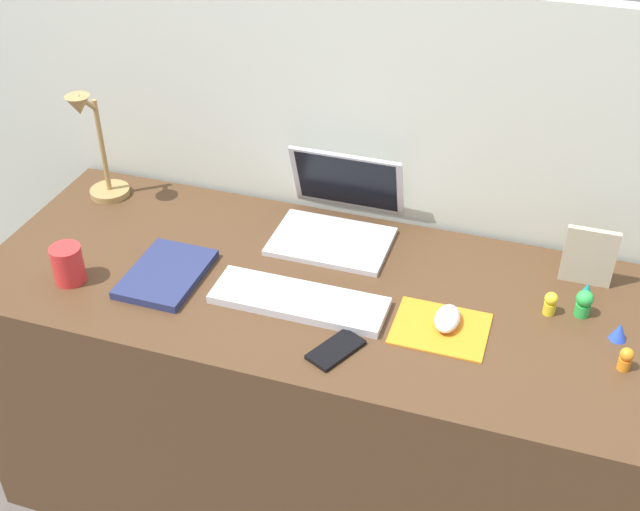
{
  "coord_description": "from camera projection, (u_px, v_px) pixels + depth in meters",
  "views": [
    {
      "loc": [
        0.46,
        -1.45,
        1.91
      ],
      "look_at": [
        -0.02,
        0.0,
        0.83
      ],
      "focal_mm": 45.12,
      "sensor_mm": 36.0,
      "label": 1
    }
  ],
  "objects": [
    {
      "name": "ground_plane",
      "position": [
        326.0,
        488.0,
        2.34
      ],
      "size": [
        6.0,
        6.0,
        0.0
      ],
      "primitive_type": "plane",
      "color": "#59514C"
    },
    {
      "name": "back_wall",
      "position": [
        368.0,
        227.0,
        2.24
      ],
      "size": [
        2.91,
        0.05,
        1.36
      ],
      "primitive_type": "cube",
      "color": "beige",
      "rests_on": "ground_plane"
    },
    {
      "name": "desk",
      "position": [
        327.0,
        398.0,
        2.13
      ],
      "size": [
        1.71,
        0.67,
        0.74
      ],
      "primitive_type": "cube",
      "color": "#4C331E",
      "rests_on": "ground_plane"
    },
    {
      "name": "laptop",
      "position": [
        338.0,
        214.0,
        2.08
      ],
      "size": [
        0.3,
        0.28,
        0.2
      ],
      "color": "silver",
      "rests_on": "desk"
    },
    {
      "name": "keyboard",
      "position": [
        299.0,
        300.0,
        1.86
      ],
      "size": [
        0.41,
        0.13,
        0.02
      ],
      "primitive_type": "cube",
      "color": "silver",
      "rests_on": "desk"
    },
    {
      "name": "mousepad",
      "position": [
        440.0,
        328.0,
        1.79
      ],
      "size": [
        0.21,
        0.17,
        0.0
      ],
      "primitive_type": "cube",
      "color": "orange",
      "rests_on": "desk"
    },
    {
      "name": "mouse",
      "position": [
        447.0,
        318.0,
        1.79
      ],
      "size": [
        0.06,
        0.1,
        0.03
      ],
      "primitive_type": "ellipsoid",
      "color": "silver",
      "rests_on": "mousepad"
    },
    {
      "name": "cell_phone",
      "position": [
        336.0,
        350.0,
        1.73
      ],
      "size": [
        0.11,
        0.14,
        0.01
      ],
      "primitive_type": "cube",
      "rotation": [
        0.0,
        0.0,
        -0.46
      ],
      "color": "black",
      "rests_on": "desk"
    },
    {
      "name": "desk_lamp",
      "position": [
        96.0,
        150.0,
        2.15
      ],
      "size": [
        0.11,
        0.16,
        0.33
      ],
      "color": "#A5844C",
      "rests_on": "desk"
    },
    {
      "name": "notebook_pad",
      "position": [
        166.0,
        274.0,
        1.94
      ],
      "size": [
        0.17,
        0.24,
        0.02
      ],
      "primitive_type": "cube",
      "rotation": [
        0.0,
        0.0,
        -0.01
      ],
      "color": "navy",
      "rests_on": "desk"
    },
    {
      "name": "picture_frame",
      "position": [
        589.0,
        257.0,
        1.89
      ],
      "size": [
        0.12,
        0.02,
        0.15
      ],
      "primitive_type": "cube",
      "color": "#B2A58C",
      "rests_on": "desk"
    },
    {
      "name": "coffee_mug",
      "position": [
        68.0,
        264.0,
        1.91
      ],
      "size": [
        0.07,
        0.07,
        0.09
      ],
      "primitive_type": "cylinder",
      "color": "red",
      "rests_on": "desk"
    },
    {
      "name": "toy_figurine_green",
      "position": [
        584.0,
        303.0,
        1.81
      ],
      "size": [
        0.04,
        0.04,
        0.07
      ],
      "color": "green",
      "rests_on": "desk"
    },
    {
      "name": "toy_figurine_orange",
      "position": [
        626.0,
        359.0,
        1.67
      ],
      "size": [
        0.03,
        0.03,
        0.05
      ],
      "color": "orange",
      "rests_on": "desk"
    },
    {
      "name": "toy_figurine_yellow",
      "position": [
        550.0,
        303.0,
        1.82
      ],
      "size": [
        0.03,
        0.03,
        0.06
      ],
      "color": "yellow",
      "rests_on": "desk"
    },
    {
      "name": "toy_figurine_teal",
      "position": [
        586.0,
        291.0,
        1.87
      ],
      "size": [
        0.04,
        0.04,
        0.05
      ],
      "primitive_type": "cone",
      "color": "teal",
      "rests_on": "desk"
    },
    {
      "name": "toy_figurine_blue",
      "position": [
        619.0,
        332.0,
        1.75
      ],
      "size": [
        0.04,
        0.04,
        0.04
      ],
      "primitive_type": "cone",
      "color": "blue",
      "rests_on": "desk"
    }
  ]
}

